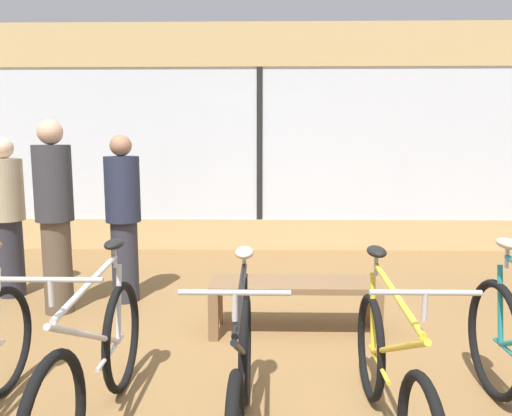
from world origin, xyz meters
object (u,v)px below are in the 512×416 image
display_bench (294,290)px  customer_by_window (55,213)px  bicycle_center_right (391,379)px  bicycle_center (241,382)px  customer_mid_floor (123,215)px  customer_near_bench (8,215)px  bicycle_center_left (95,367)px

display_bench → customer_by_window: 2.30m
bicycle_center_right → customer_by_window: size_ratio=0.96×
customer_by_window → bicycle_center_right: bearing=-37.5°
display_bench → bicycle_center: bearing=-102.8°
customer_mid_floor → customer_near_bench: customer_mid_floor is taller
bicycle_center_right → customer_mid_floor: (-2.07, 2.33, 0.50)m
customer_by_window → customer_near_bench: 0.85m
bicycle_center_right → display_bench: 1.61m
bicycle_center → customer_mid_floor: customer_mid_floor is taller
bicycle_center_left → customer_mid_floor: (-0.47, 2.27, 0.48)m
bicycle_center_right → customer_by_window: 3.33m
display_bench → customer_near_bench: 3.05m
bicycle_center_right → customer_mid_floor: 3.15m
bicycle_center_left → bicycle_center: (0.81, -0.12, -0.02)m
bicycle_center_left → customer_by_window: customer_by_window is taller
bicycle_center_right → bicycle_center_left: bearing=177.6°
bicycle_center_right → bicycle_center: bearing=-176.0°
bicycle_center → customer_mid_floor: bearing=118.2°
bicycle_center → customer_by_window: (-1.82, 2.05, 0.57)m
bicycle_center → bicycle_center_right: size_ratio=0.99×
bicycle_center → customer_near_bench: size_ratio=1.04×
display_bench → customer_by_window: (-2.18, 0.44, 0.58)m
display_bench → customer_mid_floor: 1.89m
display_bench → customer_mid_floor: (-1.64, 0.78, 0.51)m
bicycle_center_left → customer_by_window: size_ratio=0.98×
bicycle_center → customer_by_window: customer_by_window is taller
bicycle_center_left → customer_near_bench: 2.98m
customer_by_window → customer_mid_floor: size_ratio=1.08×
customer_by_window → bicycle_center_left: bearing=-62.4°
customer_by_window → customer_near_bench: bearing=145.4°
bicycle_center_left → bicycle_center_right: bicycle_center_left is taller
bicycle_center_right → customer_near_bench: bearing=143.1°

